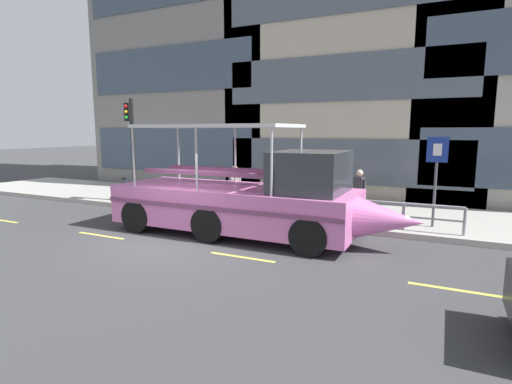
{
  "coord_description": "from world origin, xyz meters",
  "views": [
    {
      "loc": [
        6.86,
        -9.04,
        3.14
      ],
      "look_at": [
        1.73,
        1.68,
        1.3
      ],
      "focal_mm": 28.01,
      "sensor_mm": 36.0,
      "label": 1
    }
  ],
  "objects_px": {
    "leaned_bicycle": "(129,192)",
    "pedestrian_mid_right": "(235,183)",
    "duck_tour_boat": "(250,200)",
    "traffic_light_pole": "(132,140)",
    "pedestrian_mid_left": "(280,183)",
    "parking_sign": "(436,167)",
    "pedestrian_near_bow": "(359,189)"
  },
  "relations": [
    {
      "from": "leaned_bicycle",
      "to": "pedestrian_mid_right",
      "type": "height_order",
      "value": "pedestrian_mid_right"
    },
    {
      "from": "leaned_bicycle",
      "to": "duck_tour_boat",
      "type": "relative_size",
      "value": 0.19
    },
    {
      "from": "traffic_light_pole",
      "to": "duck_tour_boat",
      "type": "height_order",
      "value": "traffic_light_pole"
    },
    {
      "from": "traffic_light_pole",
      "to": "duck_tour_boat",
      "type": "bearing_deg",
      "value": -18.45
    },
    {
      "from": "pedestrian_mid_left",
      "to": "pedestrian_mid_right",
      "type": "bearing_deg",
      "value": -176.63
    },
    {
      "from": "leaned_bicycle",
      "to": "pedestrian_mid_left",
      "type": "height_order",
      "value": "pedestrian_mid_left"
    },
    {
      "from": "pedestrian_mid_left",
      "to": "pedestrian_mid_right",
      "type": "relative_size",
      "value": 1.08
    },
    {
      "from": "parking_sign",
      "to": "leaned_bicycle",
      "type": "bearing_deg",
      "value": -177.75
    },
    {
      "from": "duck_tour_boat",
      "to": "traffic_light_pole",
      "type": "bearing_deg",
      "value": 161.55
    },
    {
      "from": "leaned_bicycle",
      "to": "pedestrian_mid_left",
      "type": "xyz_separation_m",
      "value": [
        6.65,
        0.67,
        0.69
      ]
    },
    {
      "from": "duck_tour_boat",
      "to": "pedestrian_near_bow",
      "type": "distance_m",
      "value": 4.03
    },
    {
      "from": "traffic_light_pole",
      "to": "pedestrian_mid_right",
      "type": "height_order",
      "value": "traffic_light_pole"
    },
    {
      "from": "duck_tour_boat",
      "to": "parking_sign",
      "type": "bearing_deg",
      "value": 28.9
    },
    {
      "from": "parking_sign",
      "to": "traffic_light_pole",
      "type": "bearing_deg",
      "value": -177.11
    },
    {
      "from": "parking_sign",
      "to": "pedestrian_mid_right",
      "type": "xyz_separation_m",
      "value": [
        -7.0,
        0.1,
        -0.89
      ]
    },
    {
      "from": "parking_sign",
      "to": "leaned_bicycle",
      "type": "relative_size",
      "value": 1.59
    },
    {
      "from": "pedestrian_mid_right",
      "to": "parking_sign",
      "type": "bearing_deg",
      "value": -0.84
    },
    {
      "from": "duck_tour_boat",
      "to": "pedestrian_near_bow",
      "type": "relative_size",
      "value": 5.61
    },
    {
      "from": "traffic_light_pole",
      "to": "parking_sign",
      "type": "distance_m",
      "value": 11.47
    },
    {
      "from": "duck_tour_boat",
      "to": "pedestrian_mid_left",
      "type": "bearing_deg",
      "value": 94.51
    },
    {
      "from": "pedestrian_mid_right",
      "to": "traffic_light_pole",
      "type": "bearing_deg",
      "value": -171.29
    },
    {
      "from": "pedestrian_near_bow",
      "to": "pedestrian_mid_right",
      "type": "bearing_deg",
      "value": -177.22
    },
    {
      "from": "leaned_bicycle",
      "to": "duck_tour_boat",
      "type": "distance_m",
      "value": 7.27
    },
    {
      "from": "duck_tour_boat",
      "to": "pedestrian_near_bow",
      "type": "height_order",
      "value": "duck_tour_boat"
    },
    {
      "from": "traffic_light_pole",
      "to": "parking_sign",
      "type": "relative_size",
      "value": 1.53
    },
    {
      "from": "parking_sign",
      "to": "pedestrian_mid_left",
      "type": "bearing_deg",
      "value": 177.7
    },
    {
      "from": "parking_sign",
      "to": "pedestrian_near_bow",
      "type": "bearing_deg",
      "value": 172.02
    },
    {
      "from": "pedestrian_near_bow",
      "to": "pedestrian_mid_left",
      "type": "bearing_deg",
      "value": -177.59
    },
    {
      "from": "leaned_bicycle",
      "to": "pedestrian_mid_right",
      "type": "bearing_deg",
      "value": 6.7
    },
    {
      "from": "leaned_bicycle",
      "to": "pedestrian_mid_right",
      "type": "relative_size",
      "value": 1.07
    },
    {
      "from": "parking_sign",
      "to": "pedestrian_mid_right",
      "type": "height_order",
      "value": "parking_sign"
    },
    {
      "from": "leaned_bicycle",
      "to": "parking_sign",
      "type": "bearing_deg",
      "value": 2.25
    }
  ]
}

